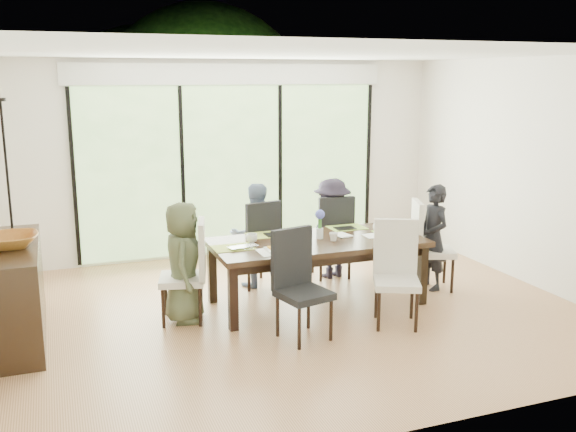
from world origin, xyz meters
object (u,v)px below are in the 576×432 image
object	(u,v)px
cup_b	(334,237)
sideboard	(16,292)
table_top	(317,242)
chair_near_right	(397,275)
person_far_left	(255,235)
vase	(320,233)
chair_right_end	(434,245)
cup_a	(252,238)
person_far_right	(332,228)
person_left_end	(183,262)
chair_near_left	(304,286)
cup_c	(378,228)
chair_far_left	(255,242)
person_right_end	(433,237)
chair_far_right	(331,235)
chair_left_end	(182,271)
laptop	(245,248)
bowl	(10,241)

from	to	relation	value
cup_b	sideboard	bearing A→B (deg)	176.73
table_top	chair_near_right	bearing A→B (deg)	-60.11
person_far_left	vase	bearing A→B (deg)	124.85
vase	sideboard	size ratio (longest dim) A/B	0.07
chair_right_end	cup_a	size ratio (longest dim) A/B	8.87
person_far_right	person_left_end	bearing A→B (deg)	10.70
chair_near_left	cup_b	size ratio (longest dim) A/B	11.00
cup_c	person_far_right	bearing A→B (deg)	108.90
table_top	chair_far_left	distance (m)	0.98
chair_near_right	table_top	bearing A→B (deg)	144.04
cup_b	person_right_end	bearing A→B (deg)	4.30
person_far_right	vase	size ratio (longest dim) A/B	10.75
chair_near_right	sideboard	bearing A→B (deg)	-170.80
table_top	chair_near_left	world-z (taller)	chair_near_left
person_right_end	sideboard	size ratio (longest dim) A/B	0.75
table_top	person_far_left	xyz separation A→B (m)	(-0.45, 0.83, -0.07)
chair_near_left	person_right_end	xyz separation A→B (m)	(1.98, 0.87, 0.09)
cup_a	vase	bearing A→B (deg)	-7.59
vase	chair_far_right	bearing A→B (deg)	57.99
chair_left_end	cup_a	distance (m)	0.85
person_left_end	cup_b	bearing A→B (deg)	-78.65
cup_b	sideboard	xyz separation A→B (m)	(-3.22, 0.18, -0.30)
chair_near_left	cup_b	bearing A→B (deg)	36.36
vase	laptop	xyz separation A→B (m)	(-0.90, -0.15, -0.05)
chair_left_end	person_far_left	distance (m)	1.34
person_right_end	person_far_left	size ratio (longest dim) A/B	1.00
chair_far_right	laptop	size ratio (longest dim) A/B	3.33
sideboard	bowl	bearing A→B (deg)	-90.00
cup_b	bowl	distance (m)	3.23
cup_b	cup_c	distance (m)	0.68
person_far_left	person_far_right	xyz separation A→B (m)	(1.00, 0.00, 0.00)
chair_right_end	cup_c	bearing A→B (deg)	102.01
sideboard	bowl	world-z (taller)	bowl
chair_far_right	person_far_left	bearing A→B (deg)	8.15
chair_far_left	chair_far_right	distance (m)	1.00
laptop	cup_c	size ratio (longest dim) A/B	2.66
sideboard	person_far_right	bearing A→B (deg)	11.64
person_right_end	vase	world-z (taller)	person_right_end
chair_left_end	chair_near_right	world-z (taller)	same
person_far_right	table_top	bearing A→B (deg)	44.93
person_right_end	table_top	bearing A→B (deg)	-91.71
chair_far_right	person_far_left	size ratio (longest dim) A/B	0.85
person_far_left	bowl	size ratio (longest dim) A/B	2.52
laptop	chair_left_end	bearing A→B (deg)	158.84
person_far_right	chair_near_right	bearing A→B (deg)	76.77
laptop	cup_a	distance (m)	0.29
person_left_end	laptop	xyz separation A→B (m)	(0.63, -0.10, 0.11)
chair_right_end	cup_b	size ratio (longest dim) A/B	11.00
chair_left_end	cup_c	distance (m)	2.31
chair_right_end	chair_near_left	bearing A→B (deg)	133.65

